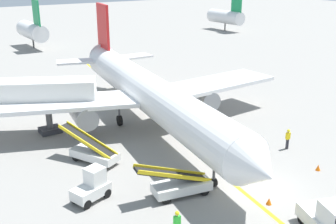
{
  "coord_description": "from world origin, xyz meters",
  "views": [
    {
      "loc": [
        -18.56,
        -16.75,
        13.91
      ],
      "look_at": [
        -0.28,
        10.25,
        2.5
      ],
      "focal_mm": 44.11,
      "sensor_mm": 36.0,
      "label": 1
    }
  ],
  "objects_px": {
    "airliner": "(147,91)",
    "jet_bridge": "(9,96)",
    "belt_loader_aft_hold": "(180,184)",
    "safety_cone_nose_right": "(191,104)",
    "belt_loader_forward_hold": "(93,152)",
    "ground_crew_wing_walker": "(288,138)",
    "baggage_tug_near_wing": "(92,186)",
    "ground_crew_marshaller": "(177,224)",
    "safety_cone_wingtip_right": "(269,201)",
    "pushback_tug": "(331,221)",
    "safety_cone_wingtip_left": "(318,168)"
  },
  "relations": [
    {
      "from": "ground_crew_marshaller",
      "to": "safety_cone_nose_right",
      "type": "height_order",
      "value": "ground_crew_marshaller"
    },
    {
      "from": "airliner",
      "to": "baggage_tug_near_wing",
      "type": "relative_size",
      "value": 13.15
    },
    {
      "from": "baggage_tug_near_wing",
      "to": "belt_loader_forward_hold",
      "type": "bearing_deg",
      "value": 65.1
    },
    {
      "from": "airliner",
      "to": "safety_cone_nose_right",
      "type": "xyz_separation_m",
      "value": [
        7.08,
        2.73,
        -3.2
      ]
    },
    {
      "from": "airliner",
      "to": "baggage_tug_near_wing",
      "type": "height_order",
      "value": "airliner"
    },
    {
      "from": "belt_loader_forward_hold",
      "to": "safety_cone_wingtip_right",
      "type": "xyz_separation_m",
      "value": [
        6.5,
        -11.67,
        -0.56
      ]
    },
    {
      "from": "belt_loader_forward_hold",
      "to": "ground_crew_marshaller",
      "type": "xyz_separation_m",
      "value": [
        -0.21,
        -11.25,
        0.13
      ]
    },
    {
      "from": "pushback_tug",
      "to": "baggage_tug_near_wing",
      "type": "xyz_separation_m",
      "value": [
        -9.08,
        10.82,
        -0.07
      ]
    },
    {
      "from": "jet_bridge",
      "to": "baggage_tug_near_wing",
      "type": "xyz_separation_m",
      "value": [
        1.25,
        -13.98,
        -2.62
      ]
    },
    {
      "from": "safety_cone_wingtip_right",
      "to": "airliner",
      "type": "bearing_deg",
      "value": 87.6
    },
    {
      "from": "ground_crew_wing_walker",
      "to": "safety_cone_wingtip_left",
      "type": "relative_size",
      "value": 3.86
    },
    {
      "from": "airliner",
      "to": "pushback_tug",
      "type": "xyz_separation_m",
      "value": [
        -0.37,
        -19.68,
        -2.42
      ]
    },
    {
      "from": "baggage_tug_near_wing",
      "to": "ground_crew_wing_walker",
      "type": "relative_size",
      "value": 1.58
    },
    {
      "from": "belt_loader_forward_hold",
      "to": "safety_cone_nose_right",
      "type": "distance_m",
      "value": 15.71
    },
    {
      "from": "airliner",
      "to": "jet_bridge",
      "type": "distance_m",
      "value": 11.86
    },
    {
      "from": "airliner",
      "to": "ground_crew_wing_walker",
      "type": "distance_m",
      "value": 12.82
    },
    {
      "from": "belt_loader_forward_hold",
      "to": "belt_loader_aft_hold",
      "type": "relative_size",
      "value": 0.98
    },
    {
      "from": "jet_bridge",
      "to": "safety_cone_wingtip_right",
      "type": "distance_m",
      "value": 23.24
    },
    {
      "from": "jet_bridge",
      "to": "pushback_tug",
      "type": "xyz_separation_m",
      "value": [
        10.33,
        -24.8,
        -2.55
      ]
    },
    {
      "from": "airliner",
      "to": "belt_loader_aft_hold",
      "type": "height_order",
      "value": "airliner"
    },
    {
      "from": "airliner",
      "to": "safety_cone_wingtip_left",
      "type": "relative_size",
      "value": 80.08
    },
    {
      "from": "jet_bridge",
      "to": "belt_loader_forward_hold",
      "type": "relative_size",
      "value": 2.47
    },
    {
      "from": "baggage_tug_near_wing",
      "to": "safety_cone_wingtip_right",
      "type": "bearing_deg",
      "value": -37.29
    },
    {
      "from": "safety_cone_nose_right",
      "to": "safety_cone_wingtip_left",
      "type": "bearing_deg",
      "value": -94.47
    },
    {
      "from": "belt_loader_aft_hold",
      "to": "safety_cone_nose_right",
      "type": "bearing_deg",
      "value": 50.75
    },
    {
      "from": "airliner",
      "to": "baggage_tug_near_wing",
      "type": "xyz_separation_m",
      "value": [
        -9.46,
        -8.86,
        -2.49
      ]
    },
    {
      "from": "pushback_tug",
      "to": "safety_cone_wingtip_left",
      "type": "height_order",
      "value": "pushback_tug"
    },
    {
      "from": "belt_loader_aft_hold",
      "to": "ground_crew_wing_walker",
      "type": "height_order",
      "value": "belt_loader_aft_hold"
    },
    {
      "from": "baggage_tug_near_wing",
      "to": "ground_crew_wing_walker",
      "type": "bearing_deg",
      "value": -5.88
    },
    {
      "from": "airliner",
      "to": "pushback_tug",
      "type": "bearing_deg",
      "value": -91.09
    },
    {
      "from": "airliner",
      "to": "jet_bridge",
      "type": "bearing_deg",
      "value": 154.45
    },
    {
      "from": "airliner",
      "to": "ground_crew_marshaller",
      "type": "xyz_separation_m",
      "value": [
        -7.36,
        -15.15,
        -2.51
      ]
    },
    {
      "from": "ground_crew_marshaller",
      "to": "belt_loader_aft_hold",
      "type": "bearing_deg",
      "value": 52.34
    },
    {
      "from": "ground_crew_wing_walker",
      "to": "safety_cone_nose_right",
      "type": "distance_m",
      "value": 13.29
    },
    {
      "from": "ground_crew_wing_walker",
      "to": "baggage_tug_near_wing",
      "type": "bearing_deg",
      "value": 174.12
    },
    {
      "from": "pushback_tug",
      "to": "safety_cone_wingtip_right",
      "type": "height_order",
      "value": "pushback_tug"
    },
    {
      "from": "jet_bridge",
      "to": "baggage_tug_near_wing",
      "type": "height_order",
      "value": "jet_bridge"
    },
    {
      "from": "ground_crew_wing_walker",
      "to": "safety_cone_nose_right",
      "type": "bearing_deg",
      "value": 89.03
    },
    {
      "from": "baggage_tug_near_wing",
      "to": "safety_cone_nose_right",
      "type": "relative_size",
      "value": 6.09
    },
    {
      "from": "airliner",
      "to": "safety_cone_wingtip_right",
      "type": "xyz_separation_m",
      "value": [
        -0.65,
        -15.57,
        -3.2
      ]
    },
    {
      "from": "airliner",
      "to": "jet_bridge",
      "type": "height_order",
      "value": "airliner"
    },
    {
      "from": "belt_loader_aft_hold",
      "to": "safety_cone_nose_right",
      "type": "distance_m",
      "value": 18.45
    },
    {
      "from": "baggage_tug_near_wing",
      "to": "safety_cone_wingtip_right",
      "type": "height_order",
      "value": "baggage_tug_near_wing"
    },
    {
      "from": "pushback_tug",
      "to": "belt_loader_aft_hold",
      "type": "bearing_deg",
      "value": 117.4
    },
    {
      "from": "baggage_tug_near_wing",
      "to": "belt_loader_aft_hold",
      "type": "distance_m",
      "value": 5.57
    },
    {
      "from": "airliner",
      "to": "safety_cone_wingtip_right",
      "type": "distance_m",
      "value": 15.91
    },
    {
      "from": "airliner",
      "to": "ground_crew_marshaller",
      "type": "distance_m",
      "value": 17.03
    },
    {
      "from": "pushback_tug",
      "to": "ground_crew_marshaller",
      "type": "relative_size",
      "value": 2.38
    },
    {
      "from": "jet_bridge",
      "to": "belt_loader_forward_hold",
      "type": "distance_m",
      "value": 10.08
    },
    {
      "from": "baggage_tug_near_wing",
      "to": "ground_crew_marshaller",
      "type": "height_order",
      "value": "baggage_tug_near_wing"
    }
  ]
}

